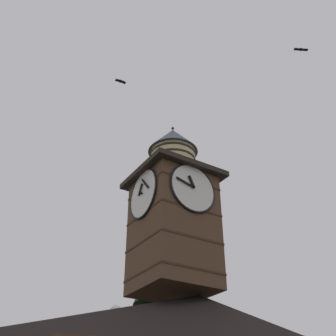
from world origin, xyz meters
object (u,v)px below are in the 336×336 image
Objects in this scene: clock_tower at (173,211)px; flying_bird_low at (301,50)px; moon at (116,311)px; flying_bird_high at (121,81)px.

flying_bird_low is at bearing 130.38° from clock_tower.
flying_bird_high is at bearing 64.12° from moon.
flying_bird_high is 9.53m from flying_bird_low.
flying_bird_low reaches higher than moon.
flying_bird_high reaches higher than clock_tower.
clock_tower is 10.85m from flying_bird_low.
clock_tower is 5.86× the size of moon.
flying_bird_low reaches higher than clock_tower.
moon is 2.03× the size of flying_bird_low.
flying_bird_high reaches higher than moon.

